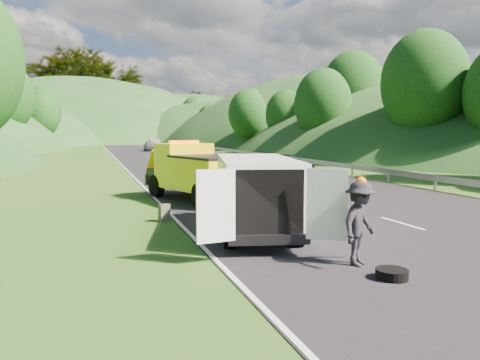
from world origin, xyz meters
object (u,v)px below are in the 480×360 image
object	(u,v)px
worker	(359,266)
spare_tire	(392,280)
white_van	(255,191)
suitcase	(164,213)
tow_truck	(196,171)
woman	(211,221)
passing_suv	(284,178)
child	(212,221)

from	to	relation	value
worker	spare_tire	distance (m)	1.07
white_van	suitcase	world-z (taller)	white_van
white_van	suitcase	bearing A→B (deg)	144.78
spare_tire	suitcase	bearing A→B (deg)	114.58
tow_truck	spare_tire	distance (m)	12.10
white_van	suitcase	distance (m)	3.59
suitcase	woman	bearing A→B (deg)	-12.40
tow_truck	passing_suv	xyz separation A→B (m)	(7.42, 7.70, -1.27)
white_van	worker	distance (m)	4.26
passing_suv	woman	bearing A→B (deg)	-125.28
worker	suitcase	distance (m)	7.33
tow_truck	spare_tire	xyz separation A→B (m)	(1.38, -11.96, -1.27)
white_van	passing_suv	size ratio (longest dim) A/B	1.25
white_van	worker	xyz separation A→B (m)	(1.06, -3.93, -1.26)
tow_truck	child	world-z (taller)	tow_truck
tow_truck	woman	xyz separation A→B (m)	(-0.56, -4.72, -1.27)
suitcase	white_van	bearing A→B (deg)	-48.10
woman	spare_tire	size ratio (longest dim) A/B	2.57
white_van	child	size ratio (longest dim) A/B	7.29
worker	spare_tire	size ratio (longest dim) A/B	2.88
passing_suv	child	bearing A→B (deg)	-125.08
white_van	suitcase	size ratio (longest dim) A/B	11.49
passing_suv	suitcase	bearing A→B (deg)	-130.71
worker	child	bearing A→B (deg)	72.01
passing_suv	tow_truck	bearing A→B (deg)	-136.48
white_van	spare_tire	size ratio (longest dim) A/B	10.18
tow_truck	worker	world-z (taller)	tow_truck
worker	passing_suv	bearing A→B (deg)	37.36
tow_truck	woman	size ratio (longest dim) A/B	3.78
worker	suitcase	size ratio (longest dim) A/B	3.26
tow_truck	woman	world-z (taller)	tow_truck
child	suitcase	distance (m)	1.63
white_van	tow_truck	bearing A→B (deg)	104.74
white_van	passing_suv	xyz separation A→B (m)	(7.19, 14.66, -1.26)
tow_truck	worker	distance (m)	11.04
white_van	child	bearing A→B (deg)	121.60
tow_truck	spare_tire	world-z (taller)	tow_truck
woman	suitcase	world-z (taller)	woman
spare_tire	passing_suv	bearing A→B (deg)	72.93
worker	suitcase	bearing A→B (deg)	82.98
tow_truck	child	size ratio (longest dim) A/B	6.94
child	spare_tire	world-z (taller)	child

